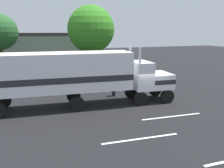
{
  "coord_description": "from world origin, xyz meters",
  "views": [
    {
      "loc": [
        -8.74,
        -16.0,
        5.67
      ],
      "look_at": [
        -2.82,
        0.64,
        1.6
      ],
      "focal_mm": 36.81,
      "sensor_mm": 36.0,
      "label": 1
    }
  ],
  "objects": [
    {
      "name": "person_bystander",
      "position": [
        -1.96,
        2.64,
        0.89
      ],
      "size": [
        0.41,
        0.48,
        1.63
      ],
      "color": "#2D3347",
      "rests_on": "ground_plane"
    },
    {
      "name": "building_backdrop",
      "position": [
        -5.51,
        27.51,
        2.89
      ],
      "size": [
        17.14,
        7.3,
        5.36
      ],
      "color": "gray",
      "rests_on": "ground_plane"
    },
    {
      "name": "semi_truck",
      "position": [
        -5.64,
        0.85,
        2.52
      ],
      "size": [
        14.31,
        3.61,
        4.5
      ],
      "color": "white",
      "rests_on": "ground_plane"
    },
    {
      "name": "lane_stripe_near",
      "position": [
        0.03,
        -3.5,
        0.01
      ],
      "size": [
        4.4,
        0.39,
        0.01
      ],
      "primitive_type": "cube",
      "rotation": [
        0.0,
        0.0,
        -0.05
      ],
      "color": "silver",
      "rests_on": "ground_plane"
    },
    {
      "name": "tree_center",
      "position": [
        -0.67,
        15.29,
        5.92
      ],
      "size": [
        6.43,
        6.43,
        9.14
      ],
      "color": "brown",
      "rests_on": "ground_plane"
    },
    {
      "name": "ground_plane",
      "position": [
        0.0,
        0.0,
        0.0
      ],
      "size": [
        120.0,
        120.0,
        0.0
      ],
      "primitive_type": "plane",
      "color": "black"
    },
    {
      "name": "lane_stripe_mid",
      "position": [
        -3.45,
        -5.78,
        0.01
      ],
      "size": [
        4.4,
        0.4,
        0.01
      ],
      "primitive_type": "cube",
      "rotation": [
        0.0,
        0.0,
        -0.06
      ],
      "color": "silver",
      "rests_on": "ground_plane"
    }
  ]
}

